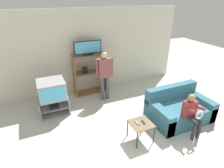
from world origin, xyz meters
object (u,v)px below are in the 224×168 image
at_px(tv_stand, 54,105).
at_px(television_main, 52,89).
at_px(television_flat, 88,48).
at_px(person_seated_child, 192,112).
at_px(couch, 178,109).
at_px(snack_table, 141,125).
at_px(media_shelf, 90,74).
at_px(person_standing_adult, 105,72).
at_px(remote_control_black, 143,122).
at_px(remote_control_white, 137,123).

relative_size(tv_stand, television_main, 1.13).
xyz_separation_m(television_flat, person_seated_child, (1.47, -2.85, -0.91)).
bearing_deg(person_seated_child, couch, 72.06).
xyz_separation_m(television_main, snack_table, (1.58, -1.81, -0.35)).
height_order(television_main, couch, television_main).
bearing_deg(media_shelf, person_standing_adult, -66.66).
bearing_deg(television_main, tv_stand, -179.16).
bearing_deg(television_main, person_standing_adult, 6.84).
relative_size(media_shelf, remote_control_black, 8.90).
bearing_deg(remote_control_black, couch, 21.56).
distance_m(snack_table, couch, 1.36).
height_order(tv_stand, television_main, television_main).
bearing_deg(remote_control_white, snack_table, -27.45).
height_order(tv_stand, television_flat, television_flat).
height_order(media_shelf, remote_control_black, media_shelf).
xyz_separation_m(person_standing_adult, person_seated_child, (1.18, -2.26, -0.32)).
bearing_deg(television_flat, person_seated_child, -62.72).
height_order(television_flat, remote_control_white, television_flat).
relative_size(television_main, remote_control_white, 4.68).
bearing_deg(remote_control_black, remote_control_white, 175.90).
bearing_deg(person_standing_adult, snack_table, -88.94).
height_order(remote_control_white, person_seated_child, person_seated_child).
bearing_deg(tv_stand, television_main, 0.84).
height_order(snack_table, couch, couch).
xyz_separation_m(television_main, person_seated_child, (2.72, -2.07, -0.16)).
bearing_deg(person_seated_child, television_main, 142.69).
relative_size(media_shelf, person_standing_adult, 0.86).
distance_m(tv_stand, couch, 3.27).
bearing_deg(television_main, person_seated_child, -37.31).
xyz_separation_m(television_flat, snack_table, (0.33, -2.58, -1.10)).
relative_size(television_flat, remote_control_white, 5.81).
height_order(media_shelf, person_seated_child, media_shelf).
height_order(television_main, snack_table, television_main).
height_order(media_shelf, remote_control_white, media_shelf).
xyz_separation_m(couch, person_standing_adult, (-1.36, 1.70, 0.63)).
relative_size(tv_stand, snack_table, 1.64).
bearing_deg(person_standing_adult, person_seated_child, -62.50).
height_order(remote_control_black, remote_control_white, same).
xyz_separation_m(remote_control_black, couch, (1.26, 0.29, -0.18)).
distance_m(media_shelf, remote_control_white, 2.58).
xyz_separation_m(tv_stand, couch, (2.90, -1.51, 0.02)).
relative_size(television_main, television_flat, 0.81).
distance_m(media_shelf, couch, 2.83).
xyz_separation_m(tv_stand, remote_control_black, (1.64, -1.81, 0.20)).
relative_size(television_flat, person_standing_adult, 0.56).
bearing_deg(snack_table, remote_control_white, 157.72).
height_order(remote_control_black, person_seated_child, person_seated_child).
bearing_deg(snack_table, couch, 12.66).
relative_size(remote_control_black, remote_control_white, 1.00).
relative_size(tv_stand, television_flat, 0.91).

